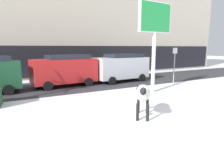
{
  "coord_description": "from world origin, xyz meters",
  "views": [
    {
      "loc": [
        -4.38,
        -6.08,
        2.85
      ],
      "look_at": [
        0.34,
        2.32,
        1.1
      ],
      "focal_mm": 32.4,
      "sensor_mm": 36.0,
      "label": 1
    }
  ],
  "objects_px": {
    "cow_holstein": "(143,94)",
    "car_silver_van": "(121,67)",
    "pedestrian_near_billboard": "(82,69)",
    "billboard": "(155,23)",
    "street_sign": "(174,63)",
    "car_red_van": "(65,70)",
    "pedestrian_by_cars": "(122,67)"
  },
  "relations": [
    {
      "from": "car_red_van",
      "to": "street_sign",
      "type": "distance_m",
      "value": 8.46
    },
    {
      "from": "car_red_van",
      "to": "car_silver_van",
      "type": "xyz_separation_m",
      "value": [
        4.78,
        -0.21,
        0.0
      ]
    },
    {
      "from": "cow_holstein",
      "to": "pedestrian_near_billboard",
      "type": "xyz_separation_m",
      "value": [
        1.72,
        11.44,
        -0.12
      ]
    },
    {
      "from": "car_silver_van",
      "to": "car_red_van",
      "type": "bearing_deg",
      "value": 177.49
    },
    {
      "from": "cow_holstein",
      "to": "pedestrian_near_billboard",
      "type": "distance_m",
      "value": 11.57
    },
    {
      "from": "street_sign",
      "to": "car_red_van",
      "type": "bearing_deg",
      "value": 157.78
    },
    {
      "from": "pedestrian_near_billboard",
      "to": "car_red_van",
      "type": "bearing_deg",
      "value": -128.36
    },
    {
      "from": "car_silver_van",
      "to": "pedestrian_by_cars",
      "type": "bearing_deg",
      "value": 56.86
    },
    {
      "from": "billboard",
      "to": "pedestrian_by_cars",
      "type": "height_order",
      "value": "billboard"
    },
    {
      "from": "car_silver_van",
      "to": "pedestrian_near_billboard",
      "type": "relative_size",
      "value": 2.71
    },
    {
      "from": "billboard",
      "to": "pedestrian_near_billboard",
      "type": "bearing_deg",
      "value": 103.06
    },
    {
      "from": "car_silver_van",
      "to": "pedestrian_near_billboard",
      "type": "distance_m",
      "value": 4.1
    },
    {
      "from": "cow_holstein",
      "to": "car_silver_van",
      "type": "relative_size",
      "value": 0.37
    },
    {
      "from": "car_red_van",
      "to": "pedestrian_near_billboard",
      "type": "bearing_deg",
      "value": 51.64
    },
    {
      "from": "billboard",
      "to": "pedestrian_by_cars",
      "type": "relative_size",
      "value": 3.21
    },
    {
      "from": "cow_holstein",
      "to": "street_sign",
      "type": "bearing_deg",
      "value": 35.76
    },
    {
      "from": "billboard",
      "to": "car_red_van",
      "type": "relative_size",
      "value": 1.18
    },
    {
      "from": "cow_holstein",
      "to": "car_silver_van",
      "type": "distance_m",
      "value": 8.97
    },
    {
      "from": "pedestrian_by_cars",
      "to": "pedestrian_near_billboard",
      "type": "bearing_deg",
      "value": 180.0
    },
    {
      "from": "car_red_van",
      "to": "car_silver_van",
      "type": "distance_m",
      "value": 4.79
    },
    {
      "from": "pedestrian_near_billboard",
      "to": "billboard",
      "type": "bearing_deg",
      "value": -76.94
    },
    {
      "from": "cow_holstein",
      "to": "pedestrian_by_cars",
      "type": "relative_size",
      "value": 1.01
    },
    {
      "from": "cow_holstein",
      "to": "street_sign",
      "type": "height_order",
      "value": "street_sign"
    },
    {
      "from": "pedestrian_by_cars",
      "to": "billboard",
      "type": "bearing_deg",
      "value": -108.39
    },
    {
      "from": "cow_holstein",
      "to": "car_red_van",
      "type": "relative_size",
      "value": 0.37
    },
    {
      "from": "cow_holstein",
      "to": "pedestrian_near_billboard",
      "type": "relative_size",
      "value": 1.01
    },
    {
      "from": "pedestrian_by_cars",
      "to": "car_red_van",
      "type": "bearing_deg",
      "value": -155.47
    },
    {
      "from": "billboard",
      "to": "car_silver_van",
      "type": "xyz_separation_m",
      "value": [
        0.41,
        4.52,
        -3.07
      ]
    },
    {
      "from": "billboard",
      "to": "street_sign",
      "type": "xyz_separation_m",
      "value": [
        3.45,
        1.53,
        -2.64
      ]
    },
    {
      "from": "car_silver_van",
      "to": "street_sign",
      "type": "relative_size",
      "value": 1.67
    },
    {
      "from": "cow_holstein",
      "to": "car_silver_van",
      "type": "height_order",
      "value": "car_silver_van"
    },
    {
      "from": "car_silver_van",
      "to": "billboard",
      "type": "bearing_deg",
      "value": -95.2
    }
  ]
}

